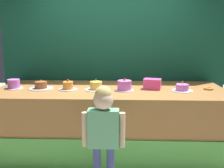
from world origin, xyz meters
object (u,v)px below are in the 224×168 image
cake_left (41,86)px  cake_center_left (68,86)px  cake_far_right (182,88)px  donut (209,88)px  child_figure (103,125)px  cake_far_left (14,84)px  cake_right (124,86)px  cake_center_right (96,86)px  pink_box (152,84)px

cake_left → cake_center_left: cake_center_left is taller
cake_far_right → donut: bearing=16.6°
cake_left → donut: bearing=1.2°
child_figure → cake_far_left: (-1.38, 1.05, 0.23)m
cake_right → child_figure: bearing=-102.8°
cake_center_right → cake_far_right: size_ratio=1.12×
donut → cake_left: (-2.41, -0.05, 0.03)m
child_figure → cake_center_left: bearing=119.9°
pink_box → cake_center_right: (-0.80, -0.10, -0.02)m
cake_right → cake_far_right: cake_right is taller
pink_box → cake_far_right: bearing=-17.0°
donut → cake_center_left: bearing=-177.4°
child_figure → donut: size_ratio=8.66×
cake_far_left → cake_right: bearing=-2.5°
cake_center_right → cake_far_right: bearing=-1.2°
pink_box → donut: size_ratio=1.75×
donut → cake_left: cake_left is taller
pink_box → child_figure: bearing=-119.7°
cake_center_right → cake_left: bearing=176.8°
child_figure → cake_far_left: 1.75m
donut → cake_right: cake_right is taller
donut → cake_far_left: cake_far_left is taller
pink_box → cake_left: size_ratio=0.69×
pink_box → cake_center_right: bearing=-173.0°
cake_center_left → cake_center_right: 0.40m
cake_far_left → cake_left: size_ratio=0.74×
donut → cake_right: bearing=-174.6°
cake_center_left → cake_far_right: 1.61m
cake_center_right → cake_right: size_ratio=1.21×
donut → cake_left: size_ratio=0.39×
cake_left → cake_center_left: bearing=-5.7°
cake_left → cake_center_right: 0.80m
cake_center_right → child_figure: bearing=-79.9°
cake_left → cake_center_right: cake_center_right is taller
pink_box → cake_far_left: size_ratio=0.93×
cake_right → cake_center_right: bearing=177.4°
child_figure → cake_left: 1.45m
cake_far_left → donut: bearing=0.9°
cake_left → cake_far_left: bearing=179.1°
child_figure → cake_left: child_figure is taller
cake_left → cake_center_left: (0.40, -0.04, 0.01)m
cake_center_left → cake_far_right: same height
cake_far_left → cake_left: cake_left is taller
donut → cake_right: size_ratio=0.51×
cake_right → cake_left: bearing=177.0°
cake_center_left → cake_center_right: size_ratio=0.84×
cake_center_right → cake_right: (0.40, -0.02, 0.02)m
donut → cake_far_right: cake_far_right is taller
cake_far_left → cake_center_right: 1.21m
donut → cake_center_left: (-2.01, -0.09, 0.03)m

